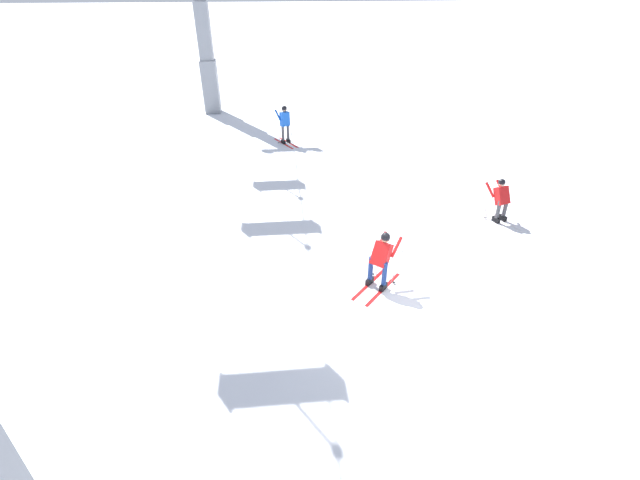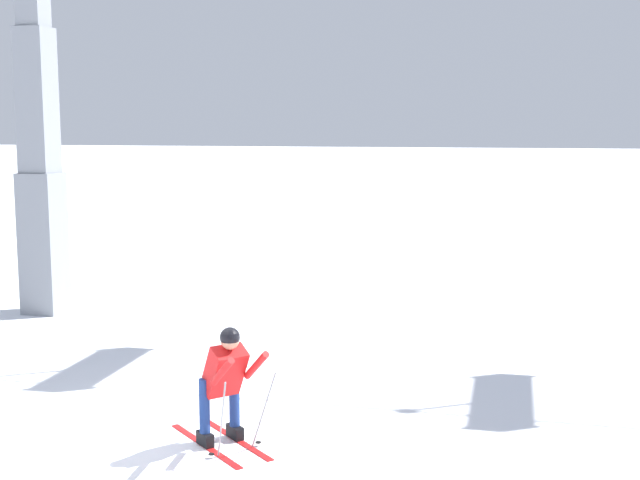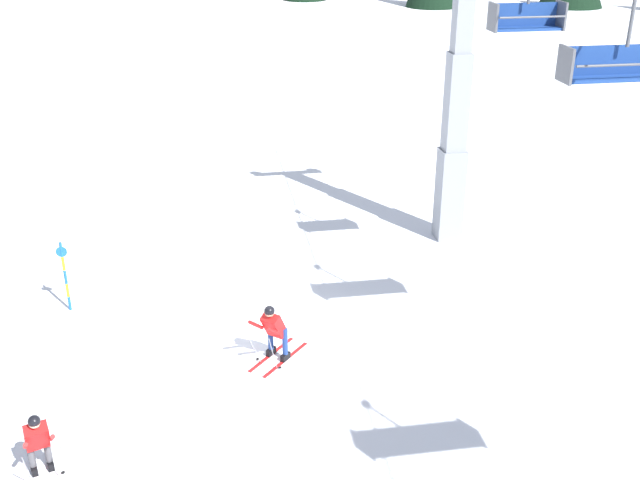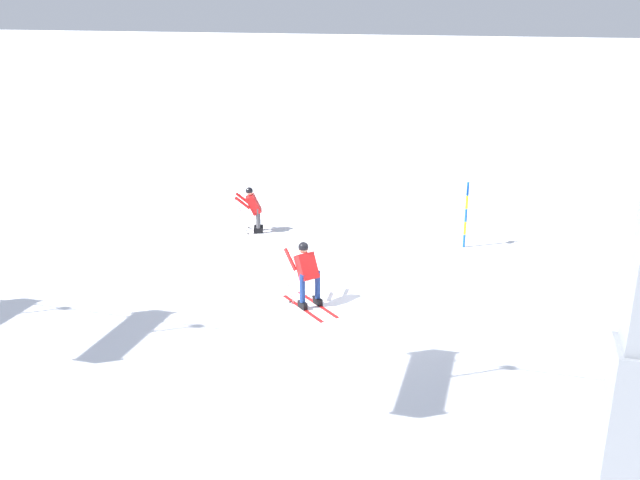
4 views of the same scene
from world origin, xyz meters
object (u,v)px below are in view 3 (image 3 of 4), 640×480
chairlift_seat_nearest (526,15)px  skier_distant_downhill (37,440)px  lift_tower_near (455,119)px  trail_marker_pole (65,274)px  chairlift_seat_second (623,62)px  skier_carving_main (273,328)px

chairlift_seat_nearest → skier_distant_downhill: bearing=-65.0°
lift_tower_near → trail_marker_pole: size_ratio=4.77×
chairlift_seat_nearest → chairlift_seat_second: (4.33, 0.00, -0.21)m
chairlift_seat_nearest → trail_marker_pole: size_ratio=1.07×
skier_carving_main → chairlift_seat_second: bearing=68.9°
trail_marker_pole → skier_distant_downhill: (6.37, 0.36, -0.25)m
skier_distant_downhill → chairlift_seat_nearest: bearing=115.0°
chairlift_seat_nearest → chairlift_seat_second: size_ratio=0.91×
trail_marker_pole → skier_distant_downhill: size_ratio=1.16×
chairlift_seat_nearest → skier_distant_downhill: size_ratio=1.25×
chairlift_seat_second → chairlift_seat_nearest: bearing=-180.0°
skier_carving_main → chairlift_seat_second: 9.19m
chairlift_seat_second → skier_distant_downhill: bearing=-86.1°
lift_tower_near → trail_marker_pole: bearing=-75.6°
chairlift_seat_nearest → chairlift_seat_second: bearing=0.0°
lift_tower_near → chairlift_seat_nearest: size_ratio=4.45×
chairlift_seat_nearest → lift_tower_near: bearing=180.0°
lift_tower_near → chairlift_seat_nearest: 5.51m
lift_tower_near → chairlift_seat_second: lift_tower_near is taller
lift_tower_near → chairlift_seat_nearest: bearing=-0.0°
skier_carving_main → lift_tower_near: bearing=134.8°
chairlift_seat_second → trail_marker_pole: size_ratio=1.18×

